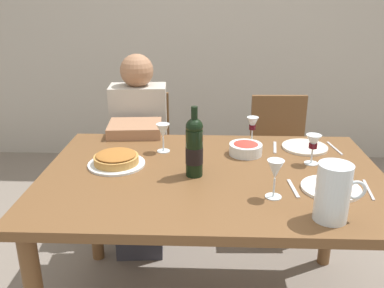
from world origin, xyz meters
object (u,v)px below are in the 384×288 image
chair_left (143,151)px  dining_table (212,192)px  wine_glass_centre (275,171)px  dinner_plate_left_setting (331,188)px  water_pitcher (333,196)px  wine_glass_right_diner (313,143)px  wine_glass_left_diner (163,132)px  wine_glass_spare (252,125)px  diner_left (139,147)px  salad_bowl (246,148)px  baked_tart (116,159)px  dinner_plate_right_setting (305,147)px  chair_right (279,155)px  wine_bottle (194,147)px

chair_left → dining_table: bearing=111.9°
wine_glass_centre → dinner_plate_left_setting: (0.24, 0.07, -0.11)m
dining_table → water_pitcher: bearing=-42.6°
wine_glass_right_diner → dinner_plate_left_setting: (0.02, -0.26, -0.09)m
wine_glass_left_diner → wine_glass_spare: 0.47m
wine_glass_right_diner → diner_left: size_ratio=0.12×
dining_table → water_pitcher: water_pitcher is taller
salad_bowl → wine_glass_right_diner: 0.32m
baked_tart → wine_glass_spare: 0.72m
chair_left → diner_left: size_ratio=0.75×
water_pitcher → chair_left: (-0.86, 1.29, -0.36)m
wine_glass_spare → dinner_plate_right_setting: size_ratio=0.62×
dining_table → diner_left: (-0.44, 0.68, -0.05)m
salad_bowl → dinner_plate_right_setting: 0.32m
wine_glass_right_diner → chair_left: bearing=139.1°
water_pitcher → chair_right: 1.30m
chair_right → wine_glass_left_diner: bearing=40.6°
wine_bottle → wine_glass_spare: bearing=55.2°
wine_glass_right_diner → chair_right: wine_glass_right_diner is taller
wine_glass_spare → chair_left: 0.92m
wine_glass_left_diner → chair_right: 1.00m
wine_glass_right_diner → wine_glass_centre: (-0.22, -0.34, 0.01)m
wine_glass_left_diner → baked_tart: bearing=-138.1°
dining_table → wine_glass_left_diner: size_ratio=10.51×
dinner_plate_right_setting → diner_left: (-0.91, 0.36, -0.15)m
chair_left → diner_left: (0.02, -0.24, 0.12)m
baked_tart → dinner_plate_right_setting: size_ratio=1.15×
wine_bottle → dinner_plate_right_setting: (0.55, 0.34, -0.12)m
wine_glass_right_diner → diner_left: bearing=148.2°
wine_bottle → wine_glass_centre: size_ratio=1.98×
dining_table → salad_bowl: salad_bowl is taller
wine_glass_centre → chair_left: bearing=121.4°
baked_tart → wine_glass_spare: size_ratio=1.86×
wine_glass_spare → dinner_plate_left_setting: wine_glass_spare is taller
diner_left → chair_right: diner_left is taller
wine_glass_spare → diner_left: (-0.65, 0.29, -0.24)m
salad_bowl → wine_bottle: bearing=-134.0°
baked_tart → dinner_plate_left_setting: (0.91, -0.21, -0.02)m
salad_bowl → chair_left: bearing=132.0°
baked_tart → wine_glass_left_diner: bearing=41.9°
water_pitcher → dinner_plate_right_setting: (0.06, 0.69, -0.09)m
dinner_plate_left_setting → dinner_plate_right_setting: (-0.00, 0.46, 0.00)m
dinner_plate_left_setting → diner_left: (-0.91, 0.82, -0.15)m
wine_glass_centre → salad_bowl: bearing=99.1°
salad_bowl → chair_right: bearing=66.5°
wine_glass_right_diner → water_pitcher: bearing=-95.6°
baked_tart → chair_right: size_ratio=0.30×
water_pitcher → chair_right: bearing=88.2°
wine_glass_right_diner → chair_right: bearing=90.7°
wine_glass_left_diner → dinner_plate_right_setting: 0.72m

